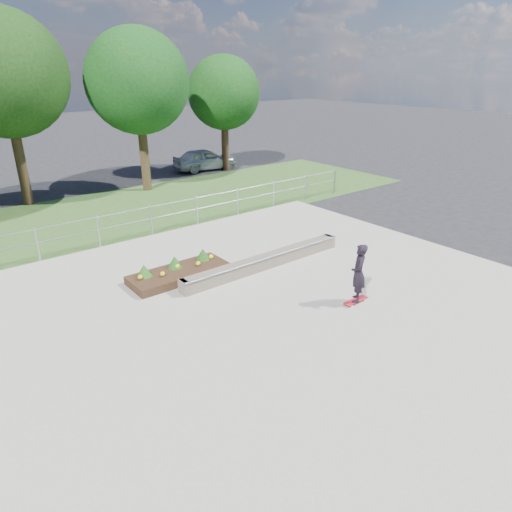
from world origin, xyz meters
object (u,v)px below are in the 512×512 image
Objects in this scene: parked_car at (205,159)px; grind_ledge at (265,261)px; planter_bed at (179,271)px; skateboarder at (358,273)px.

grind_ledge is at bearing 161.21° from parked_car.
parked_car reaches higher than grind_ledge.
grind_ledge is 2.00× the size of planter_bed.
planter_bed is at bearing 156.70° from grind_ledge.
planter_bed reaches higher than grind_ledge.
planter_bed is at bearing 151.25° from parked_car.
skateboarder reaches higher than parked_car.
skateboarder is at bearing -82.86° from grind_ledge.
parked_car is (9.09, 12.69, 0.42)m from planter_bed.
parked_car is at bearing 64.35° from grind_ledge.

